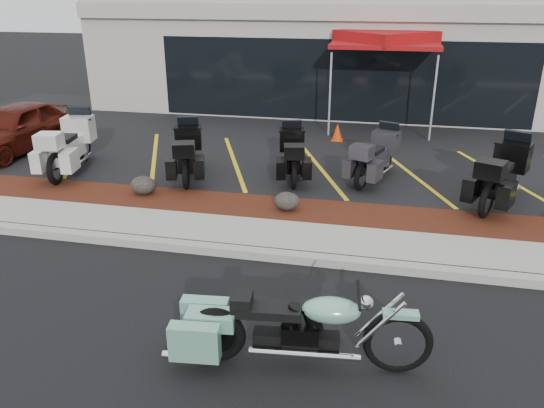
% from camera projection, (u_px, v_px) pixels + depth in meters
% --- Properties ---
extents(ground, '(90.00, 90.00, 0.00)m').
position_uv_depth(ground, '(272.00, 287.00, 8.19)').
color(ground, black).
rests_on(ground, ground).
extents(curb, '(24.00, 0.25, 0.15)m').
position_uv_depth(curb, '(283.00, 256.00, 8.98)').
color(curb, gray).
rests_on(curb, ground).
extents(sidewalk, '(24.00, 1.20, 0.15)m').
position_uv_depth(sidewalk, '(291.00, 238.00, 9.61)').
color(sidewalk, gray).
rests_on(sidewalk, ground).
extents(mulch_bed, '(24.00, 1.20, 0.16)m').
position_uv_depth(mulch_bed, '(301.00, 213.00, 10.69)').
color(mulch_bed, '#37160C').
rests_on(mulch_bed, ground).
extents(upper_lot, '(26.00, 9.60, 0.15)m').
position_uv_depth(upper_lot, '(331.00, 142.00, 15.59)').
color(upper_lot, black).
rests_on(upper_lot, ground).
extents(dealership_building, '(18.00, 8.16, 4.00)m').
position_uv_depth(dealership_building, '(350.00, 52.00, 20.53)').
color(dealership_building, gray).
rests_on(dealership_building, ground).
extents(boulder_left, '(0.56, 0.46, 0.39)m').
position_uv_depth(boulder_left, '(143.00, 185.00, 11.39)').
color(boulder_left, black).
rests_on(boulder_left, mulch_bed).
extents(boulder_mid, '(0.51, 0.43, 0.36)m').
position_uv_depth(boulder_mid, '(287.00, 201.00, 10.57)').
color(boulder_mid, black).
rests_on(boulder_mid, mulch_bed).
extents(hero_cruiser, '(3.15, 1.10, 1.09)m').
position_uv_depth(hero_cruiser, '(399.00, 334.00, 6.17)').
color(hero_cruiser, '#6DAA93').
rests_on(hero_cruiser, ground).
extents(touring_white, '(1.36, 2.58, 1.43)m').
position_uv_depth(touring_white, '(82.00, 134.00, 13.43)').
color(touring_white, silver).
rests_on(touring_white, upper_lot).
extents(touring_black_front, '(1.46, 2.36, 1.28)m').
position_uv_depth(touring_black_front, '(189.00, 142.00, 13.00)').
color(touring_black_front, black).
rests_on(touring_black_front, upper_lot).
extents(touring_black_mid, '(1.21, 2.20, 1.21)m').
position_uv_depth(touring_black_mid, '(292.00, 144.00, 12.95)').
color(touring_black_mid, black).
rests_on(touring_black_mid, upper_lot).
extents(touring_grey, '(1.47, 2.26, 1.23)m').
position_uv_depth(touring_grey, '(387.00, 147.00, 12.68)').
color(touring_grey, '#2E2E33').
rests_on(touring_grey, upper_lot).
extents(touring_black_rear, '(1.82, 2.53, 1.38)m').
position_uv_depth(touring_black_rear, '(513.00, 162.00, 11.32)').
color(touring_black_rear, black).
rests_on(touring_black_rear, upper_lot).
extents(parked_car, '(1.90, 3.96, 1.31)m').
position_uv_depth(parked_car, '(15.00, 128.00, 14.25)').
color(parked_car, '#431109').
rests_on(parked_car, upper_lot).
extents(traffic_cone, '(0.42, 0.42, 0.51)m').
position_uv_depth(traffic_cone, '(337.00, 132.00, 15.43)').
color(traffic_cone, red).
rests_on(traffic_cone, upper_lot).
extents(popup_canopy, '(3.98, 3.98, 2.95)m').
position_uv_depth(popup_canopy, '(386.00, 40.00, 16.13)').
color(popup_canopy, silver).
rests_on(popup_canopy, upper_lot).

